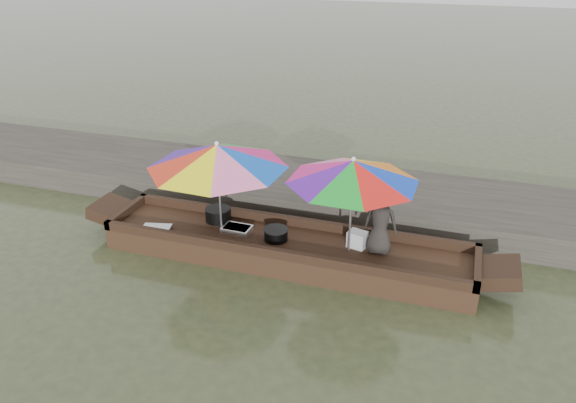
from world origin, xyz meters
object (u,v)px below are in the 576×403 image
(cooking_pot, at_px, (218,214))
(umbrella_stern, at_px, (351,206))
(tray_scallop, at_px, (156,229))
(charcoal_grill, at_px, (276,235))
(boat_hull, at_px, (286,250))
(tray_crayfish, at_px, (237,229))
(supply_bag, at_px, (357,239))
(vendor, at_px, (381,222))
(umbrella_bow, at_px, (219,188))

(cooking_pot, height_order, umbrella_stern, umbrella_stern)
(tray_scallop, distance_m, charcoal_grill, 2.01)
(boat_hull, xyz_separation_m, tray_scallop, (-2.15, -0.36, 0.21))
(charcoal_grill, bearing_deg, tray_crayfish, 176.34)
(tray_crayfish, relative_size, supply_bag, 1.67)
(tray_crayfish, height_order, vendor, vendor)
(boat_hull, distance_m, charcoal_grill, 0.31)
(boat_hull, relative_size, umbrella_bow, 2.65)
(umbrella_stern, bearing_deg, charcoal_grill, -179.36)
(umbrella_bow, bearing_deg, cooking_pot, 123.30)
(tray_scallop, relative_size, vendor, 0.45)
(tray_scallop, relative_size, umbrella_bow, 0.21)
(cooking_pot, bearing_deg, tray_scallop, -140.53)
(supply_bag, bearing_deg, tray_scallop, -170.82)
(boat_hull, bearing_deg, umbrella_stern, 0.00)
(boat_hull, distance_m, umbrella_bow, 1.47)
(tray_crayfish, distance_m, charcoal_grill, 0.70)
(tray_crayfish, bearing_deg, boat_hull, -2.08)
(tray_scallop, height_order, umbrella_bow, umbrella_bow)
(tray_scallop, bearing_deg, charcoal_grill, 9.87)
(tray_scallop, height_order, vendor, vendor)
(vendor, xyz_separation_m, umbrella_stern, (-0.44, -0.12, 0.25))
(vendor, bearing_deg, umbrella_bow, 4.64)
(charcoal_grill, height_order, umbrella_bow, umbrella_bow)
(tray_crayfish, distance_m, umbrella_bow, 0.78)
(cooking_pot, relative_size, tray_scallop, 0.91)
(boat_hull, distance_m, umbrella_stern, 1.40)
(charcoal_grill, xyz_separation_m, vendor, (1.63, 0.13, 0.43))
(cooking_pot, height_order, charcoal_grill, cooking_pot)
(cooking_pot, height_order, tray_scallop, cooking_pot)
(cooking_pot, bearing_deg, vendor, -3.96)
(charcoal_grill, relative_size, vendor, 0.36)
(boat_hull, height_order, tray_scallop, tray_scallop)
(cooking_pot, distance_m, charcoal_grill, 1.21)
(umbrella_bow, height_order, umbrella_stern, same)
(supply_bag, relative_size, umbrella_stern, 0.14)
(supply_bag, distance_m, umbrella_bow, 2.34)
(tray_crayfish, height_order, umbrella_bow, umbrella_bow)
(supply_bag, xyz_separation_m, umbrella_stern, (-0.10, -0.17, 0.65))
(boat_hull, relative_size, supply_bag, 21.27)
(tray_scallop, xyz_separation_m, umbrella_stern, (3.17, 0.36, 0.74))
(tray_crayfish, xyz_separation_m, supply_bag, (1.98, 0.14, 0.09))
(umbrella_stern, bearing_deg, boat_hull, 180.00)
(boat_hull, height_order, umbrella_stern, umbrella_stern)
(charcoal_grill, bearing_deg, cooking_pot, 164.42)
(charcoal_grill, height_order, vendor, vendor)
(tray_crayfish, height_order, supply_bag, supply_bag)
(vendor, relative_size, umbrella_stern, 0.53)
(charcoal_grill, bearing_deg, vendor, 4.62)
(boat_hull, bearing_deg, tray_scallop, -170.54)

